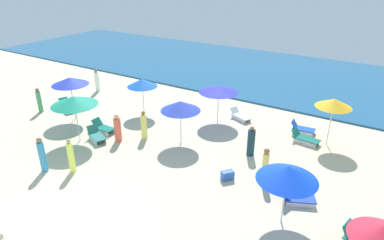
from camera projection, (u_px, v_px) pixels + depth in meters
The scene contains 26 objects.
ground_plane at pixel (72, 227), 12.43m from camera, with size 60.00×60.00×0.00m, color beige.
ocean at pixel (279, 74), 29.70m from camera, with size 60.00×15.05×0.12m, color #215781.
umbrella_0 at pixel (142, 83), 21.11m from camera, with size 1.90×1.90×2.33m.
umbrella_2 at pixel (383, 232), 9.28m from camera, with size 1.80×1.80×2.36m.
umbrella_3 at pixel (74, 101), 17.65m from camera, with size 2.42×2.42×2.56m.
lounge_chair_3_0 at pixel (103, 128), 19.42m from camera, with size 1.30×0.62×0.73m.
lounge_chair_3_1 at pixel (96, 136), 18.51m from camera, with size 1.44×1.04×0.73m.
umbrella_4 at pixel (181, 106), 17.54m from camera, with size 2.09×2.09×2.38m.
umbrella_5 at pixel (70, 81), 20.26m from camera, with size 2.19×2.19×2.67m.
lounge_chair_5_0 at pixel (67, 106), 22.40m from camera, with size 1.64×1.11×0.68m.
umbrella_6 at pixel (219, 89), 20.04m from camera, with size 2.35×2.35×2.28m.
lounge_chair_6_0 at pixel (240, 116), 21.06m from camera, with size 1.54×1.06×0.61m.
umbrella_7 at pixel (334, 103), 17.20m from camera, with size 1.82×1.82×2.61m.
lounge_chair_7_0 at pixel (302, 129), 19.37m from camera, with size 1.37×0.73×0.65m.
lounge_chair_7_1 at pixel (305, 138), 18.28m from camera, with size 1.53×0.79×0.64m.
umbrella_8 at pixel (288, 173), 11.86m from camera, with size 2.19×2.19×2.39m.
lounge_chair_8_0 at pixel (297, 197), 13.62m from camera, with size 1.49×1.13×0.69m.
beachgoer_0 at pixel (118, 129), 18.28m from camera, with size 0.53×0.53×1.58m.
beachgoer_1 at pixel (251, 142), 16.88m from camera, with size 0.40×0.40×1.60m.
beachgoer_2 at pixel (39, 101), 21.91m from camera, with size 0.31×0.31×1.63m.
beachgoer_3 at pixel (71, 156), 15.50m from camera, with size 0.36×0.36×1.67m.
beachgoer_4 at pixel (265, 166), 14.70m from camera, with size 0.39×0.39×1.69m.
beachgoer_5 at pixel (97, 81), 25.56m from camera, with size 0.47×0.47×1.71m.
beachgoer_6 at pixel (42, 155), 15.51m from camera, with size 0.42×0.42×1.73m.
beachgoer_7 at pixel (144, 126), 18.57m from camera, with size 0.35×0.35×1.61m.
cooler_box_0 at pixel (227, 175), 15.14m from camera, with size 0.55×0.30×0.43m, color #2B57B6.
Camera 1 is at (8.89, -5.83, 8.74)m, focal length 31.79 mm.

